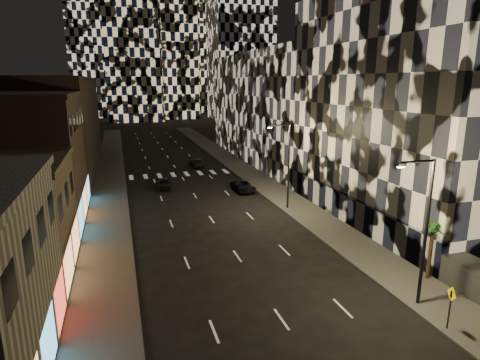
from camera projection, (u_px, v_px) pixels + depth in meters
sidewalk_left at (109, 178)px, 56.55m from camera, size 4.00×120.00×0.15m
sidewalk_right at (244, 170)px, 62.19m from camera, size 4.00×120.00×0.15m
curb_left at (125, 177)px, 57.14m from camera, size 0.20×120.00×0.15m
curb_right at (231, 170)px, 61.59m from camera, size 0.20×120.00×0.15m
retail_brown at (24, 162)px, 37.83m from camera, size 10.00×15.00×12.00m
retail_filler_left at (59, 124)px, 62.22m from camera, size 10.00×40.00×14.00m
midrise_right at (422, 107)px, 38.70m from camera, size 16.00×25.00×22.00m
midrise_base at (346, 207)px, 38.80m from camera, size 0.60×25.00×3.00m
midrise_filler_right at (287, 107)px, 69.38m from camera, size 16.00×40.00×18.00m
streetlight_near at (424, 223)px, 23.29m from camera, size 2.55×0.25×9.00m
streetlight_far at (287, 160)px, 41.88m from camera, size 2.55×0.25×9.00m
car_dark_midlane at (164, 183)px, 51.31m from camera, size 1.98×4.07×1.34m
car_dark_oncoming at (197, 162)px, 64.74m from camera, size 1.83×4.49×1.30m
car_dark_rightlane at (243, 186)px, 50.02m from camera, size 2.34×4.79×1.31m
ped_sign at (451, 301)px, 21.65m from camera, size 0.28×0.81×2.50m
palm_tree at (433, 233)px, 26.94m from camera, size 2.04×2.05×4.03m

